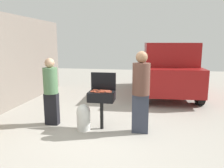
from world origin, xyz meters
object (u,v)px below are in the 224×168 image
object	(u,v)px
hot_dog_4	(97,92)
hot_dog_7	(103,91)
hot_dog_8	(93,92)
hot_dog_11	(93,91)
person_right	(141,89)
hot_dog_6	(101,92)
hot_dog_10	(107,91)
hot_dog_1	(96,90)
hot_dog_3	(100,91)
hot_dog_0	(108,92)
hot_dog_5	(102,90)
propane_tank	(84,117)
hot_dog_2	(103,92)
hot_dog_12	(109,91)
hot_dog_13	(109,92)
person_left	(51,89)
bbq_grill	(102,98)
hot_dog_9	(96,90)
parked_minivan	(167,68)

from	to	relation	value
hot_dog_4	hot_dog_7	size ratio (longest dim) A/B	1.00
hot_dog_8	hot_dog_11	distance (m)	0.06
hot_dog_4	person_right	xyz separation A→B (m)	(0.98, 0.09, 0.08)
hot_dog_6	person_right	world-z (taller)	person_right
hot_dog_8	hot_dog_10	xyz separation A→B (m)	(0.30, 0.18, 0.00)
hot_dog_1	hot_dog_3	bearing A→B (deg)	-26.21
hot_dog_3	hot_dog_6	bearing A→B (deg)	-63.29
hot_dog_0	hot_dog_5	distance (m)	0.22
hot_dog_10	propane_tank	xyz separation A→B (m)	(-0.53, -0.21, -0.60)
hot_dog_4	hot_dog_5	xyz separation A→B (m)	(0.07, 0.26, 0.00)
hot_dog_2	hot_dog_12	distance (m)	0.15
hot_dog_13	person_left	xyz separation A→B (m)	(-1.48, 0.18, -0.02)
hot_dog_6	hot_dog_11	bearing A→B (deg)	163.09
bbq_grill	hot_dog_3	bearing A→B (deg)	167.28
hot_dog_4	person_right	world-z (taller)	person_right
hot_dog_9	propane_tank	xyz separation A→B (m)	(-0.24, -0.24, -0.60)
hot_dog_8	hot_dog_12	size ratio (longest dim) A/B	1.00
hot_dog_11	propane_tank	distance (m)	0.64
hot_dog_13	bbq_grill	bearing A→B (deg)	150.45
hot_dog_3	person_right	size ratio (longest dim) A/B	0.07
hot_dog_3	hot_dog_8	world-z (taller)	same
hot_dog_13	person_right	bearing A→B (deg)	4.12
hot_dog_6	person_left	size ratio (longest dim) A/B	0.08
hot_dog_1	hot_dog_9	distance (m)	0.04
hot_dog_1	person_left	world-z (taller)	person_left
hot_dog_1	hot_dog_8	size ratio (longest dim) A/B	1.00
bbq_grill	hot_dog_4	xyz separation A→B (m)	(-0.07, -0.14, 0.15)
hot_dog_5	person_left	bearing A→B (deg)	-178.17
hot_dog_2	hot_dog_13	xyz separation A→B (m)	(0.15, -0.07, 0.00)
hot_dog_7	person_right	distance (m)	0.88
propane_tank	parked_minivan	xyz separation A→B (m)	(2.19, 4.12, 0.70)
hot_dog_13	hot_dog_0	bearing A→B (deg)	106.75
hot_dog_0	propane_tank	xyz separation A→B (m)	(-0.57, -0.11, -0.60)
hot_dog_3	hot_dog_4	world-z (taller)	same
hot_dog_1	hot_dog_2	bearing A→B (deg)	-29.65
hot_dog_3	hot_dog_4	bearing A→B (deg)	-103.93
bbq_grill	hot_dog_10	size ratio (longest dim) A/B	6.97
hot_dog_2	hot_dog_7	xyz separation A→B (m)	(0.00, 0.09, 0.00)
hot_dog_4	parked_minivan	size ratio (longest dim) A/B	0.03
hot_dog_8	hot_dog_12	xyz separation A→B (m)	(0.35, 0.11, 0.00)
bbq_grill	hot_dog_7	size ratio (longest dim) A/B	6.97
bbq_grill	hot_dog_10	xyz separation A→B (m)	(0.12, 0.08, 0.15)
hot_dog_9	hot_dog_11	bearing A→B (deg)	-97.13
propane_tank	hot_dog_3	bearing A→B (deg)	20.86
hot_dog_11	hot_dog_9	bearing A→B (deg)	82.87
bbq_grill	person_right	world-z (taller)	person_right
hot_dog_10	hot_dog_13	xyz separation A→B (m)	(0.06, -0.18, 0.00)
hot_dog_2	person_right	size ratio (longest dim) A/B	0.07
hot_dog_0	propane_tank	bearing A→B (deg)	-169.19
hot_dog_13	person_right	xyz separation A→B (m)	(0.72, 0.05, 0.08)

